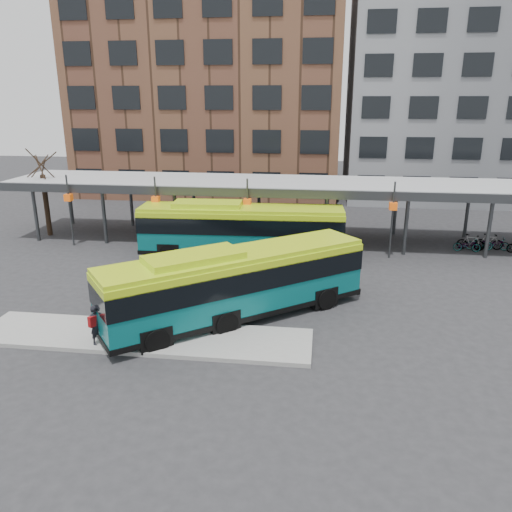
% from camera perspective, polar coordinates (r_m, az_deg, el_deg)
% --- Properties ---
extents(ground, '(120.00, 120.00, 0.00)m').
position_cam_1_polar(ground, '(23.18, 2.86, -6.89)').
color(ground, '#28282B').
rests_on(ground, ground).
extents(boarding_island, '(14.00, 3.00, 0.18)m').
position_cam_1_polar(boarding_island, '(21.60, -12.72, -9.00)').
color(boarding_island, gray).
rests_on(boarding_island, ground).
extents(canopy, '(40.00, 6.53, 4.80)m').
position_cam_1_polar(canopy, '(34.41, 4.70, 8.05)').
color(canopy, '#999B9E').
rests_on(canopy, ground).
extents(tree, '(1.64, 1.64, 5.60)m').
position_cam_1_polar(tree, '(39.09, -22.86, 5.68)').
color(tree, black).
rests_on(tree, ground).
extents(building_brick, '(26.00, 14.00, 22.00)m').
position_cam_1_polar(building_brick, '(54.30, -5.08, 19.06)').
color(building_brick, brown).
rests_on(building_brick, ground).
extents(building_grey, '(24.00, 14.00, 20.00)m').
position_cam_1_polar(building_grey, '(54.93, 23.79, 16.65)').
color(building_grey, slate).
rests_on(building_grey, ground).
extents(bus_front, '(11.32, 9.71, 3.41)m').
position_cam_1_polar(bus_front, '(22.30, -2.26, -2.96)').
color(bus_front, '#085B5D').
rests_on(bus_front, ground).
extents(bus_rear, '(12.74, 3.34, 3.48)m').
position_cam_1_polar(bus_rear, '(31.21, -1.79, 3.16)').
color(bus_rear, '#085B5D').
rests_on(bus_rear, ground).
extents(pedestrian, '(0.61, 0.71, 1.63)m').
position_cam_1_polar(pedestrian, '(21.00, -17.80, -7.46)').
color(pedestrian, black).
rests_on(pedestrian, boarding_island).
extents(bike_rack, '(5.75, 1.34, 1.07)m').
position_cam_1_polar(bike_rack, '(36.17, 25.28, 1.28)').
color(bike_rack, slate).
rests_on(bike_rack, ground).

